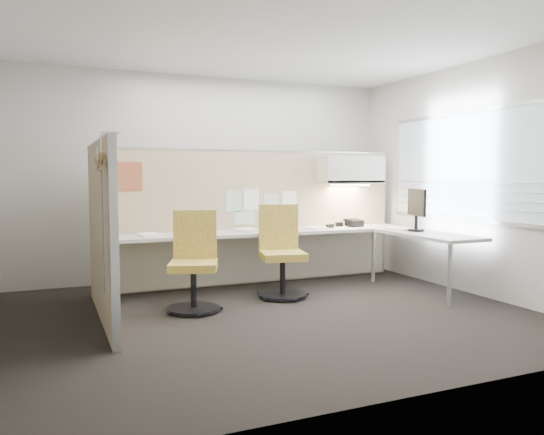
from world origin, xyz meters
name	(u,v)px	position (x,y,z in m)	size (l,w,h in m)	color
floor	(261,316)	(0.00, 0.00, -0.01)	(5.50, 4.50, 0.01)	black
ceiling	(260,36)	(0.00, 0.00, 2.80)	(5.50, 4.50, 0.01)	white
wall_back	(200,178)	(0.00, 2.25, 1.40)	(5.50, 0.02, 2.80)	beige
wall_front	(397,180)	(0.00, -2.25, 1.40)	(5.50, 0.02, 2.80)	beige
wall_right	(472,178)	(2.75, 0.00, 1.40)	(0.02, 4.50, 2.80)	beige
window_pane	(470,166)	(2.73, 0.00, 1.55)	(0.01, 2.80, 1.30)	#98A5B0
partition_back	(254,218)	(0.55, 1.60, 0.88)	(4.10, 0.06, 1.75)	tan
partition_left	(101,232)	(-1.50, 0.50, 0.88)	(0.06, 2.20, 1.75)	tan
desk	(295,241)	(0.93, 1.13, 0.60)	(4.00, 2.07, 0.73)	beige
overhead_bin	(350,170)	(1.90, 1.39, 1.51)	(0.90, 0.36, 0.38)	beige
task_light_strip	(350,185)	(1.90, 1.39, 1.30)	(0.60, 0.06, 0.02)	#FFEABF
pinned_papers	(261,206)	(0.63, 1.57, 1.03)	(1.01, 0.00, 0.47)	#8CBF8C
poster	(131,177)	(-1.05, 1.57, 1.42)	(0.28, 0.00, 0.35)	#E9541D
chair_left	(194,265)	(-0.56, 0.50, 0.49)	(0.62, 0.64, 1.04)	black
chair_right	(281,254)	(0.55, 0.72, 0.50)	(0.59, 0.61, 1.07)	black
monitor	(416,207)	(2.30, 0.45, 1.04)	(0.21, 0.49, 0.53)	black
phone	(354,223)	(1.91, 1.30, 0.78)	(0.24, 0.22, 0.12)	black
stapler	(330,226)	(1.52, 1.27, 0.76)	(0.14, 0.04, 0.05)	black
tape_dispenser	(339,224)	(1.74, 1.40, 0.76)	(0.10, 0.06, 0.06)	black
coat_hook	(101,176)	(-1.58, -0.49, 1.42)	(0.18, 0.43, 1.30)	silver
paper_stack_0	(150,235)	(-0.90, 1.23, 0.74)	(0.23, 0.30, 0.03)	white
paper_stack_1	(185,233)	(-0.44, 1.35, 0.74)	(0.23, 0.30, 0.02)	white
paper_stack_2	(247,230)	(0.31, 1.24, 0.75)	(0.23, 0.30, 0.04)	white
paper_stack_3	(280,229)	(0.78, 1.27, 0.74)	(0.23, 0.30, 0.02)	white
paper_stack_4	(314,228)	(1.25, 1.22, 0.74)	(0.23, 0.30, 0.03)	white
paper_stack_5	(397,229)	(2.20, 0.71, 0.74)	(0.23, 0.30, 0.02)	white
paper_stack_6	(276,229)	(0.76, 1.34, 0.74)	(0.23, 0.30, 0.03)	white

